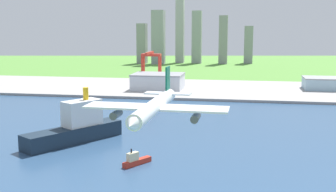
{
  "coord_description": "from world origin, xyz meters",
  "views": [
    {
      "loc": [
        41.48,
        36.85,
        67.28
      ],
      "look_at": [
        6.36,
        238.52,
        33.95
      ],
      "focal_mm": 45.7,
      "sensor_mm": 36.0,
      "label": 1
    }
  ],
  "objects": [
    {
      "name": "ground_plane",
      "position": [
        0.0,
        300.0,
        0.0
      ],
      "size": [
        2400.0,
        2400.0,
        0.0
      ],
      "primitive_type": "plane",
      "color": "#548C39"
    },
    {
      "name": "water_bay",
      "position": [
        0.0,
        240.0,
        0.07
      ],
      "size": [
        840.0,
        360.0,
        0.15
      ],
      "primitive_type": "cube",
      "color": "#2D4C70",
      "rests_on": "ground"
    },
    {
      "name": "industrial_pier",
      "position": [
        0.0,
        490.0,
        1.25
      ],
      "size": [
        840.0,
        140.0,
        2.5
      ],
      "primitive_type": "cube",
      "color": "#9C9895",
      "rests_on": "ground"
    },
    {
      "name": "airplane_landing",
      "position": [
        19.53,
        142.51,
        46.84
      ],
      "size": [
        38.02,
        42.78,
        12.39
      ],
      "color": "white"
    },
    {
      "name": "tugboat_small",
      "position": [
        -8.67,
        232.46,
        2.58
      ],
      "size": [
        11.81,
        15.74,
        8.83
      ],
      "color": "#B22D1E",
      "rests_on": "water_bay"
    },
    {
      "name": "cargo_ship",
      "position": [
        -53.47,
        268.53,
        8.88
      ],
      "size": [
        45.03,
        59.8,
        31.58
      ],
      "color": "#192838",
      "rests_on": "water_bay"
    },
    {
      "name": "port_crane_red",
      "position": [
        -63.45,
        524.05,
        28.34
      ],
      "size": [
        22.61,
        37.73,
        36.15
      ],
      "color": "#B72D23",
      "rests_on": "industrial_pier"
    },
    {
      "name": "warehouse_main",
      "position": [
        -44.66,
        471.16,
        10.71
      ],
      "size": [
        52.18,
        39.81,
        16.38
      ],
      "color": "silver",
      "rests_on": "industrial_pier"
    },
    {
      "name": "warehouse_annex",
      "position": [
        128.4,
        499.45,
        8.82
      ],
      "size": [
        46.54,
        32.46,
        12.61
      ],
      "color": "#99BCD1",
      "rests_on": "industrial_pier"
    },
    {
      "name": "distant_skyline",
      "position": [
        -62.87,
        819.18,
        46.94
      ],
      "size": [
        208.92,
        61.49,
        128.55
      ],
      "color": "gray",
      "rests_on": "ground"
    }
  ]
}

